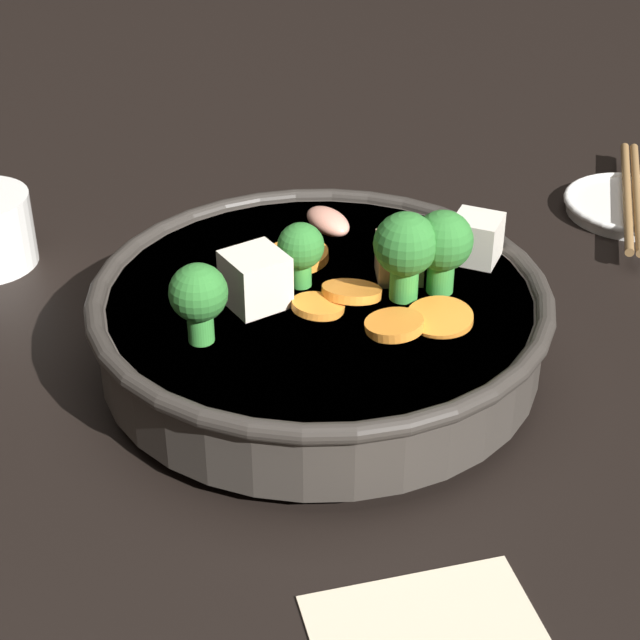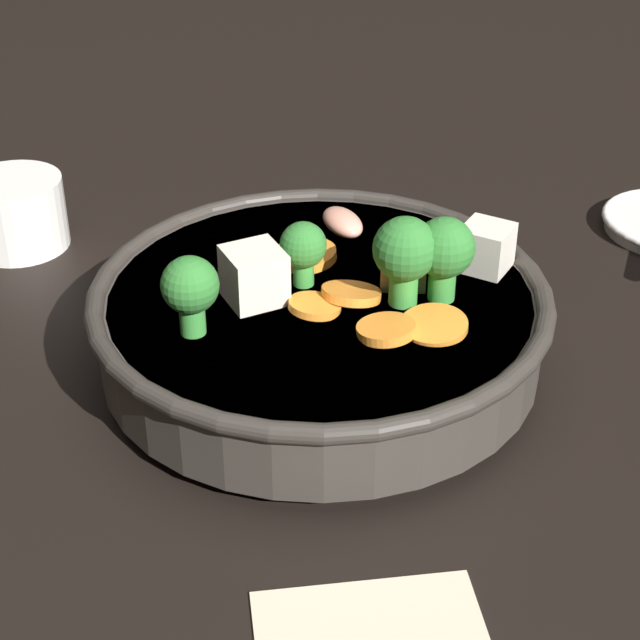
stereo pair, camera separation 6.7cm
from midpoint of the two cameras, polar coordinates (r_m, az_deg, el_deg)
ground_plane at (r=0.69m, az=-2.78°, el=-2.75°), size 3.00×3.00×0.00m
stirfry_bowl at (r=0.67m, az=-2.77°, el=0.11°), size 0.29×0.29×0.11m
side_saucer at (r=0.91m, az=14.20°, el=5.88°), size 0.11×0.11×0.01m
napkin at (r=0.52m, az=2.01°, el=-16.54°), size 0.13×0.11×0.00m
chopsticks_pair at (r=0.90m, az=14.28°, el=6.42°), size 0.05×0.20×0.01m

